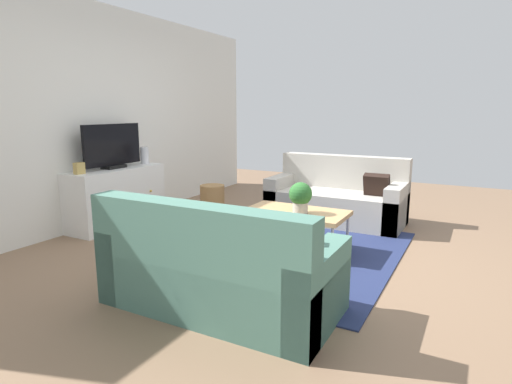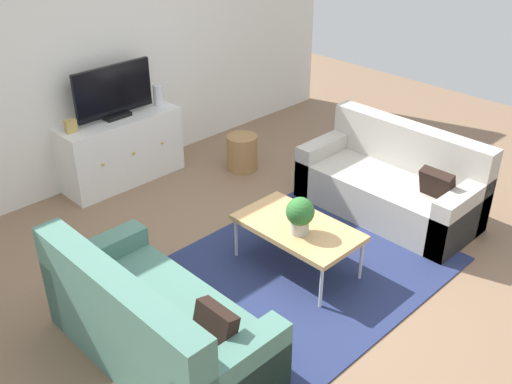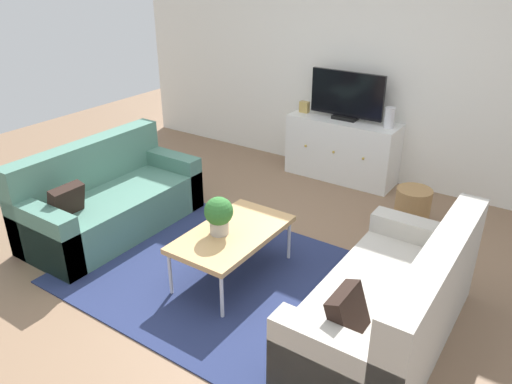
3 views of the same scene
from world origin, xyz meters
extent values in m
plane|color=#84664C|center=(0.00, 0.00, 0.00)|extent=(10.00, 10.00, 0.00)
cube|color=silver|center=(0.00, 2.55, 1.35)|extent=(6.40, 0.12, 2.70)
cube|color=navy|center=(0.00, -0.15, 0.01)|extent=(2.50, 1.90, 0.01)
cube|color=#4C7A6B|center=(-1.35, -0.10, 0.20)|extent=(0.80, 1.70, 0.40)
cube|color=#4C7A6B|center=(-1.65, -0.10, 0.42)|extent=(0.20, 1.70, 0.84)
cube|color=#4C7A6B|center=(-1.35, 0.66, 0.28)|extent=(0.80, 0.18, 0.56)
cube|color=#4C7A6B|center=(-1.35, -0.86, 0.28)|extent=(0.80, 0.18, 0.56)
cube|color=black|center=(-1.30, -0.62, 0.52)|extent=(0.17, 0.30, 0.32)
cube|color=#B2ADA3|center=(1.35, -0.10, 0.20)|extent=(0.80, 1.70, 0.40)
cube|color=#B2ADA3|center=(1.65, -0.10, 0.42)|extent=(0.20, 1.70, 0.84)
cube|color=#B2ADA3|center=(1.35, 0.66, 0.28)|extent=(0.80, 0.18, 0.56)
cube|color=#B2ADA3|center=(1.35, -0.86, 0.28)|extent=(0.80, 0.18, 0.56)
cube|color=black|center=(1.30, -0.62, 0.52)|extent=(0.19, 0.30, 0.32)
cube|color=tan|center=(0.06, -0.09, 0.40)|extent=(0.58, 1.03, 0.04)
cylinder|color=silver|center=(-0.19, -0.56, 0.19)|extent=(0.03, 0.03, 0.38)
cylinder|color=silver|center=(0.31, -0.56, 0.19)|extent=(0.03, 0.03, 0.38)
cylinder|color=silver|center=(-0.19, 0.39, 0.19)|extent=(0.03, 0.03, 0.38)
cylinder|color=silver|center=(0.31, 0.39, 0.19)|extent=(0.03, 0.03, 0.38)
cylinder|color=#B7B2A8|center=(-0.01, -0.16, 0.48)|extent=(0.15, 0.15, 0.11)
sphere|color=#2D6B2D|center=(-0.01, -0.16, 0.62)|extent=(0.23, 0.23, 0.23)
cube|color=white|center=(-0.09, 2.27, 0.36)|extent=(1.29, 0.44, 0.72)
sphere|color=#B79338|center=(-0.45, 2.04, 0.40)|extent=(0.03, 0.03, 0.03)
sphere|color=#B79338|center=(-0.09, 2.04, 0.40)|extent=(0.03, 0.03, 0.03)
sphere|color=#B79338|center=(0.27, 2.04, 0.40)|extent=(0.03, 0.03, 0.03)
cube|color=black|center=(-0.09, 2.29, 0.74)|extent=(0.28, 0.16, 0.04)
cube|color=black|center=(-0.09, 2.29, 1.01)|extent=(0.87, 0.04, 0.50)
cylinder|color=silver|center=(0.43, 2.27, 0.83)|extent=(0.11, 0.11, 0.22)
cube|color=tan|center=(-0.61, 2.27, 0.79)|extent=(0.11, 0.07, 0.13)
cylinder|color=#9E7547|center=(1.00, 1.58, 0.20)|extent=(0.34, 0.34, 0.40)
camera|label=1|loc=(-3.79, -1.71, 1.44)|focal=29.52mm
camera|label=2|loc=(-3.04, -2.75, 3.04)|focal=41.52mm
camera|label=3|loc=(2.15, -2.83, 2.42)|focal=34.82mm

